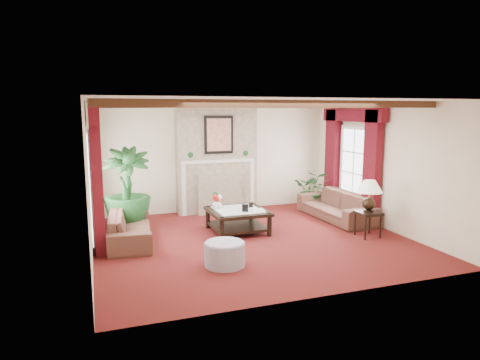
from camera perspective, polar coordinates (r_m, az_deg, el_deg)
name	(u,v)px	position (r m, az deg, el deg)	size (l,w,h in m)	color
floor	(253,240)	(8.55, 1.70, -7.98)	(6.00, 6.00, 0.00)	#410B0D
ceiling	(253,101)	(8.17, 1.79, 10.42)	(6.00, 6.00, 0.00)	white
back_wall	(214,158)	(10.84, -3.45, 3.00)	(6.00, 0.02, 2.70)	beige
left_wall	(89,181)	(7.72, -19.54, -0.11)	(0.02, 5.50, 2.70)	beige
right_wall	(383,166)	(9.73, 18.50, 1.80)	(0.02, 5.50, 2.70)	beige
ceiling_beams	(253,105)	(8.17, 1.79, 10.00)	(6.00, 3.00, 0.12)	#3B2113
fireplace	(216,103)	(10.59, -3.22, 10.17)	(2.00, 0.52, 2.70)	tan
french_door_left	(88,132)	(8.64, -19.61, 6.05)	(0.10, 1.10, 2.16)	white
french_door_right	(356,128)	(10.45, 15.24, 6.74)	(0.10, 1.10, 2.16)	white
curtains_left	(93,110)	(8.63, -19.02, 8.87)	(0.20, 2.40, 2.55)	#430812
curtains_right	(353,110)	(10.38, 14.83, 9.06)	(0.20, 2.40, 2.55)	#430812
sofa_left	(130,222)	(8.62, -14.47, -5.45)	(0.76, 2.04, 0.78)	#330E18
sofa_right	(336,201)	(10.29, 12.69, -2.75)	(0.73, 2.23, 0.86)	#330E18
potted_palm	(127,207)	(9.48, -14.77, -3.46)	(1.12, 1.84, 0.99)	black
small_plant	(313,194)	(11.21, 9.68, -1.86)	(1.33, 1.35, 0.78)	black
coffee_table	(238,221)	(9.02, -0.33, -5.47)	(1.17, 1.17, 0.48)	black
side_table	(368,224)	(9.07, 16.66, -5.66)	(0.44, 0.44, 0.52)	black
ottoman	(225,254)	(7.15, -2.05, -9.86)	(0.67, 0.67, 0.39)	gray
table_lamp	(369,196)	(8.94, 16.84, -2.00)	(0.52, 0.52, 0.66)	black
flower_vase	(217,204)	(9.07, -3.10, -3.20)	(0.22, 0.23, 0.20)	silver
book	(253,204)	(8.82, 1.79, -3.17)	(0.23, 0.06, 0.32)	black
photo_frame_a	(245,208)	(8.73, 0.68, -3.79)	(0.13, 0.02, 0.17)	black
photo_frame_b	(251,205)	(9.13, 1.45, -3.36)	(0.09, 0.02, 0.12)	black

